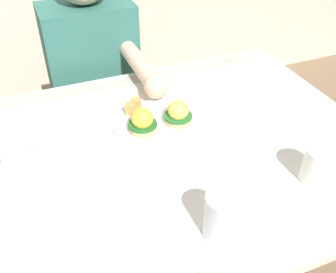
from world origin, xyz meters
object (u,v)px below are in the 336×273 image
(water_glass_far, at_px, (19,166))
(dining_table, at_px, (165,177))
(coffee_mug, at_px, (320,164))
(water_glass_near, at_px, (222,217))
(eggs_benedict_plate, at_px, (159,122))
(fork, at_px, (79,128))
(diner_person, at_px, (97,81))

(water_glass_far, bearing_deg, dining_table, -1.65)
(coffee_mug, xyz_separation_m, water_glass_near, (-0.30, -0.06, -0.00))
(eggs_benedict_plate, bearing_deg, water_glass_near, -92.21)
(water_glass_near, xyz_separation_m, water_glass_far, (-0.38, 0.32, 0.00))
(fork, relative_size, water_glass_near, 1.34)
(fork, xyz_separation_m, water_glass_far, (-0.17, -0.17, 0.05))
(dining_table, bearing_deg, water_glass_far, 178.35)
(fork, distance_m, diner_person, 0.45)
(coffee_mug, bearing_deg, water_glass_near, -169.12)
(coffee_mug, relative_size, diner_person, 0.10)
(eggs_benedict_plate, height_order, diner_person, diner_person)
(water_glass_near, bearing_deg, fork, 112.63)
(eggs_benedict_plate, distance_m, water_glass_far, 0.40)
(eggs_benedict_plate, height_order, fork, eggs_benedict_plate)
(eggs_benedict_plate, bearing_deg, coffee_mug, -50.98)
(dining_table, distance_m, diner_person, 0.60)
(water_glass_near, bearing_deg, water_glass_far, 139.43)
(water_glass_near, bearing_deg, coffee_mug, 10.88)
(water_glass_far, bearing_deg, eggs_benedict_plate, 12.19)
(dining_table, height_order, eggs_benedict_plate, eggs_benedict_plate)
(diner_person, bearing_deg, water_glass_near, -86.33)
(eggs_benedict_plate, xyz_separation_m, diner_person, (-0.07, 0.50, -0.11))
(coffee_mug, height_order, fork, coffee_mug)
(dining_table, height_order, fork, fork)
(water_glass_far, bearing_deg, fork, 44.87)
(dining_table, distance_m, coffee_mug, 0.43)
(eggs_benedict_plate, height_order, water_glass_near, water_glass_near)
(eggs_benedict_plate, relative_size, coffee_mug, 2.43)
(dining_table, height_order, coffee_mug, coffee_mug)
(coffee_mug, xyz_separation_m, water_glass_far, (-0.68, 0.27, 0.00))
(water_glass_near, xyz_separation_m, diner_person, (-0.06, 0.91, -0.14))
(coffee_mug, bearing_deg, water_glass_far, 158.59)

